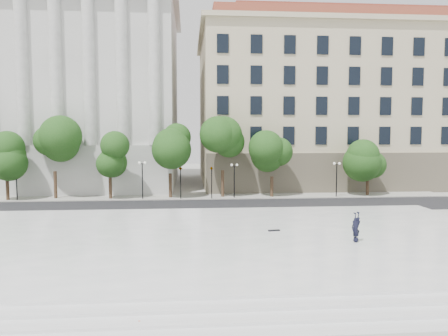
% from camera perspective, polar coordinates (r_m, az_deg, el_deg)
% --- Properties ---
extents(ground, '(160.00, 160.00, 0.00)m').
position_cam_1_polar(ground, '(27.10, -4.37, -11.31)').
color(ground, '#A6A59D').
rests_on(ground, ground).
extents(plaza, '(44.00, 22.00, 0.45)m').
position_cam_1_polar(plaza, '(29.94, -4.41, -9.32)').
color(plaza, white).
rests_on(plaza, ground).
extents(street, '(60.00, 8.00, 0.02)m').
position_cam_1_polar(street, '(44.68, -4.50, -4.96)').
color(street, black).
rests_on(street, ground).
extents(far_sidewalk, '(60.00, 4.00, 0.12)m').
position_cam_1_polar(far_sidewalk, '(50.60, -4.52, -3.78)').
color(far_sidewalk, '#ADABA0').
rests_on(far_sidewalk, ground).
extents(building_west, '(31.50, 27.65, 25.60)m').
position_cam_1_polar(building_west, '(67.03, -19.51, 9.01)').
color(building_west, silver).
rests_on(building_west, ground).
extents(building_east, '(36.00, 26.15, 23.00)m').
position_cam_1_polar(building_east, '(68.11, 12.61, 7.62)').
color(building_east, '#BDB190').
rests_on(building_east, ground).
extents(traffic_light_west, '(0.43, 1.92, 4.27)m').
position_cam_1_polar(traffic_light_west, '(48.51, -5.70, 0.25)').
color(traffic_light_west, black).
rests_on(traffic_light_west, ground).
extents(traffic_light_east, '(0.61, 1.62, 4.14)m').
position_cam_1_polar(traffic_light_east, '(48.58, -1.63, 0.12)').
color(traffic_light_east, black).
rests_on(traffic_light_east, ground).
extents(person_lying, '(1.60, 2.03, 0.53)m').
position_cam_1_polar(person_lying, '(29.47, 16.82, -8.76)').
color(person_lying, black).
rests_on(person_lying, plaza).
extents(skateboard, '(0.88, 0.36, 0.09)m').
position_cam_1_polar(skateboard, '(31.58, 6.55, -8.10)').
color(skateboard, black).
rests_on(skateboard, plaza).
extents(plaza_steps, '(44.00, 3.00, 0.30)m').
position_cam_1_polar(plaza_steps, '(18.64, -4.22, -18.46)').
color(plaza_steps, white).
rests_on(plaza_steps, ground).
extents(street_trees, '(44.43, 4.76, 7.97)m').
position_cam_1_polar(street_trees, '(49.55, -6.00, 2.00)').
color(street_trees, '#382619').
rests_on(street_trees, ground).
extents(lamp_posts, '(36.46, 0.28, 4.51)m').
position_cam_1_polar(lamp_posts, '(48.87, -5.51, -0.71)').
color(lamp_posts, black).
rests_on(lamp_posts, ground).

